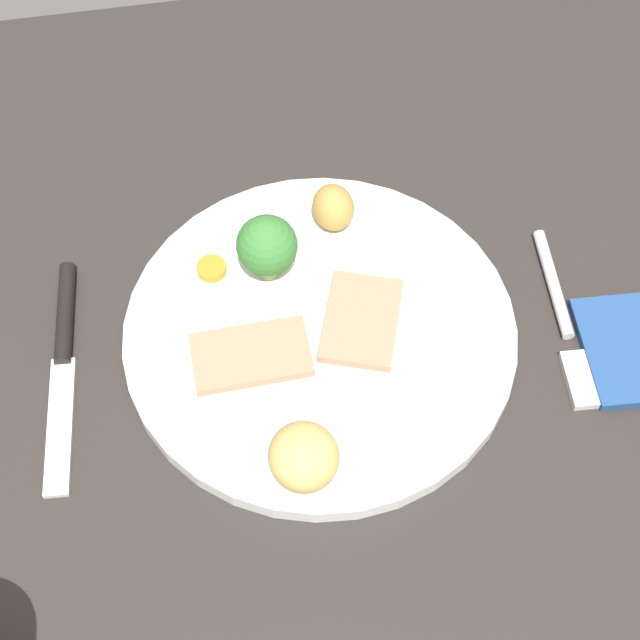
# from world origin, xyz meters

# --- Properties ---
(dining_table) EXTENTS (1.20, 0.84, 0.04)m
(dining_table) POSITION_xyz_m (0.00, 0.00, 0.02)
(dining_table) COLOR #2B2623
(dining_table) RESTS_ON ground
(dinner_plate) EXTENTS (0.28, 0.28, 0.01)m
(dinner_plate) POSITION_xyz_m (-0.04, -0.03, 0.04)
(dinner_plate) COLOR white
(dinner_plate) RESTS_ON dining_table
(meat_slice_main) EXTENTS (0.07, 0.09, 0.01)m
(meat_slice_main) POSITION_xyz_m (-0.07, -0.03, 0.05)
(meat_slice_main) COLOR tan
(meat_slice_main) RESTS_ON dinner_plate
(meat_slice_under) EXTENTS (0.08, 0.05, 0.01)m
(meat_slice_under) POSITION_xyz_m (0.01, -0.01, 0.05)
(meat_slice_under) COLOR tan
(meat_slice_under) RESTS_ON dinner_plate
(roast_potato_left) EXTENTS (0.05, 0.05, 0.04)m
(roast_potato_left) POSITION_xyz_m (-0.01, 0.08, 0.07)
(roast_potato_left) COLOR #D8B260
(roast_potato_left) RESTS_ON dinner_plate
(roast_potato_right) EXTENTS (0.03, 0.04, 0.03)m
(roast_potato_right) POSITION_xyz_m (-0.07, -0.12, 0.07)
(roast_potato_right) COLOR #BC8C42
(roast_potato_right) RESTS_ON dinner_plate
(carrot_coin_front) EXTENTS (0.02, 0.02, 0.01)m
(carrot_coin_front) POSITION_xyz_m (0.03, -0.09, 0.05)
(carrot_coin_front) COLOR orange
(carrot_coin_front) RESTS_ON dinner_plate
(broccoli_floret) EXTENTS (0.04, 0.04, 0.06)m
(broccoli_floret) POSITION_xyz_m (-0.01, -0.08, 0.08)
(broccoli_floret) COLOR #8CB766
(broccoli_floret) RESTS_ON dinner_plate
(fork) EXTENTS (0.03, 0.15, 0.01)m
(fork) POSITION_xyz_m (-0.22, -0.01, 0.04)
(fork) COLOR silver
(fork) RESTS_ON dining_table
(knife) EXTENTS (0.03, 0.19, 0.01)m
(knife) POSITION_xyz_m (0.15, -0.05, 0.04)
(knife) COLOR black
(knife) RESTS_ON dining_table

